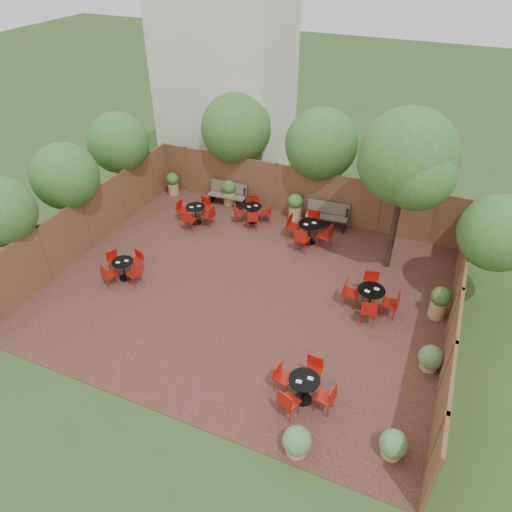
% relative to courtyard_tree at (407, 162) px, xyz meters
% --- Properties ---
extents(ground, '(80.00, 80.00, 0.00)m').
position_rel_courtyard_tree_xyz_m(ground, '(-3.80, -2.99, -3.78)').
color(ground, '#354F23').
rests_on(ground, ground).
extents(courtyard_paving, '(12.00, 10.00, 0.02)m').
position_rel_courtyard_tree_xyz_m(courtyard_paving, '(-3.80, -2.99, -3.77)').
color(courtyard_paving, '#321B14').
rests_on(courtyard_paving, ground).
extents(fence_back, '(12.00, 0.08, 2.00)m').
position_rel_courtyard_tree_xyz_m(fence_back, '(-3.80, 2.01, -2.78)').
color(fence_back, brown).
rests_on(fence_back, ground).
extents(fence_left, '(0.08, 10.00, 2.00)m').
position_rel_courtyard_tree_xyz_m(fence_left, '(-9.80, -2.99, -2.78)').
color(fence_left, brown).
rests_on(fence_left, ground).
extents(fence_right, '(0.08, 10.00, 2.00)m').
position_rel_courtyard_tree_xyz_m(fence_right, '(2.20, -2.99, -2.78)').
color(fence_right, brown).
rests_on(fence_right, ground).
extents(neighbour_building, '(5.00, 4.00, 8.00)m').
position_rel_courtyard_tree_xyz_m(neighbour_building, '(-8.30, 5.01, 0.22)').
color(neighbour_building, silver).
rests_on(neighbour_building, ground).
extents(overhang_foliage, '(15.41, 10.69, 2.75)m').
position_rel_courtyard_tree_xyz_m(overhang_foliage, '(-5.05, 0.72, -1.03)').
color(overhang_foliage, '#326220').
rests_on(overhang_foliage, ground).
extents(courtyard_tree, '(2.96, 2.89, 5.36)m').
position_rel_courtyard_tree_xyz_m(courtyard_tree, '(0.00, 0.00, 0.00)').
color(courtyard_tree, black).
rests_on(courtyard_tree, courtyard_paving).
extents(park_bench_left, '(1.55, 0.58, 0.94)m').
position_rel_courtyard_tree_xyz_m(park_bench_left, '(-6.73, 1.64, -3.27)').
color(park_bench_left, brown).
rests_on(park_bench_left, courtyard_paving).
extents(park_bench_right, '(1.60, 0.68, 0.96)m').
position_rel_courtyard_tree_xyz_m(park_bench_right, '(-2.58, 1.64, -3.26)').
color(park_bench_right, brown).
rests_on(park_bench_right, courtyard_paving).
extents(bistro_tables, '(9.10, 8.59, 0.92)m').
position_rel_courtyard_tree_xyz_m(bistro_tables, '(-3.56, -1.92, -3.33)').
color(bistro_tables, black).
rests_on(bistro_tables, courtyard_paving).
extents(planters, '(11.58, 4.18, 1.05)m').
position_rel_courtyard_tree_xyz_m(planters, '(-4.27, 0.73, -3.20)').
color(planters, tan).
rests_on(planters, courtyard_paving).
extents(low_shrubs, '(3.00, 4.27, 0.70)m').
position_rel_courtyard_tree_xyz_m(low_shrubs, '(0.89, -6.19, -3.43)').
color(low_shrubs, tan).
rests_on(low_shrubs, courtyard_paving).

